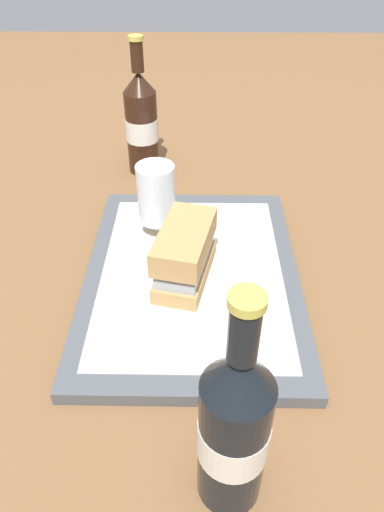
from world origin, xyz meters
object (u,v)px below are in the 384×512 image
Objects in this scene: plate at (185,281)px; sandwich at (185,252)px; beer_glass at (156,197)px; second_bottle at (234,429)px; beer_bottle at (142,123)px.

sandwich is (0.00, -0.00, 0.05)m from plate.
sandwich reaches higher than plate.
sandwich is 0.13m from beer_glass.
sandwich is at bearing -12.56° from plate.
plate is at bearing 10.46° from second_bottle.
sandwich is 1.13× the size of beer_glass.
second_bottle is (-0.28, -0.05, 0.08)m from plate.
plate is 0.15m from beer_glass.
beer_bottle reaches higher than beer_glass.
second_bottle is at bearing -167.44° from beer_bottle.
beer_bottle reaches higher than plate.
beer_bottle is at bearing 14.07° from plate.
second_bottle reaches higher than sandwich.
beer_bottle and second_bottle have the same top height.
beer_bottle reaches higher than sandwich.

